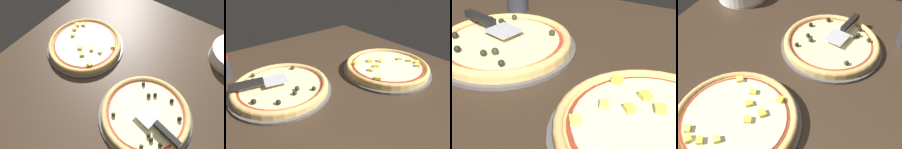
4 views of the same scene
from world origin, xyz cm
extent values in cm
cube|color=#38281C|center=(0.00, 0.00, -1.80)|extent=(122.59, 123.89, 3.60)
cylinder|color=#565451|center=(-8.00, -15.27, 0.50)|extent=(38.84, 38.84, 1.00)
cylinder|color=#DBAD60|center=(-8.00, -15.27, 1.82)|extent=(36.51, 36.51, 1.64)
torus|color=#DBAD60|center=(-8.00, -15.27, 2.64)|extent=(36.51, 36.51, 2.42)
cylinder|color=#A33823|center=(-8.00, -15.27, 2.72)|extent=(31.73, 31.73, 0.15)
cylinder|color=beige|center=(-8.00, -15.27, 2.84)|extent=(29.93, 29.93, 0.40)
sphere|color=black|center=(3.09, -7.36, 3.85)|extent=(1.62, 1.62, 1.62)
sphere|color=black|center=(-15.54, -20.96, 3.85)|extent=(1.63, 1.63, 1.63)
sphere|color=#282D19|center=(-0.62, -12.18, 3.94)|extent=(1.81, 1.81, 1.81)
sphere|color=black|center=(-16.28, -26.32, 3.88)|extent=(1.68, 1.68, 1.68)
sphere|color=black|center=(2.86, -21.26, 3.91)|extent=(1.75, 1.75, 1.75)
sphere|color=#282D19|center=(-20.82, -20.99, 3.86)|extent=(1.64, 1.64, 1.64)
sphere|color=#282D19|center=(-16.56, -5.23, 3.91)|extent=(1.74, 1.74, 1.74)
sphere|color=black|center=(-2.65, -27.49, 3.95)|extent=(1.83, 1.83, 1.83)
sphere|color=black|center=(-16.43, -22.55, 3.90)|extent=(1.72, 1.72, 1.72)
sphere|color=black|center=(1.29, -14.26, 3.87)|extent=(1.66, 1.66, 1.66)
cylinder|color=#565451|center=(6.77, 29.39, 0.50)|extent=(38.90, 38.90, 1.00)
cylinder|color=#DBAD60|center=(6.77, 29.39, 2.04)|extent=(36.57, 36.57, 2.08)
torus|color=#DBAD60|center=(6.77, 29.39, 3.08)|extent=(36.57, 36.57, 1.89)
cylinder|color=maroon|center=(6.77, 29.39, 3.16)|extent=(31.78, 31.78, 0.15)
cylinder|color=beige|center=(6.77, 29.39, 3.28)|extent=(29.98, 29.98, 0.40)
cube|color=#F9E05B|center=(7.11, 37.88, 4.03)|extent=(2.76, 2.76, 1.09)
cube|color=#F9E05B|center=(14.22, 40.98, 4.03)|extent=(2.70, 2.74, 1.09)
cube|color=#F9E05B|center=(12.97, 16.58, 4.03)|extent=(2.96, 2.93, 1.09)
cube|color=#F9E05B|center=(16.35, 38.49, 4.03)|extent=(2.69, 2.86, 1.09)
cube|color=#F4D64C|center=(11.01, 40.05, 4.03)|extent=(2.58, 2.74, 1.09)
cube|color=yellow|center=(5.28, 23.96, 4.03)|extent=(2.75, 2.73, 1.09)
cube|color=#F4D64C|center=(2.69, 29.09, 4.03)|extent=(2.84, 2.78, 1.09)
cube|color=#F9E05B|center=(6.46, 19.44, 4.03)|extent=(2.60, 2.37, 1.09)
cube|color=yellow|center=(-2.51, 18.72, 4.03)|extent=(1.95, 2.12, 1.09)
cube|color=yellow|center=(-0.35, 25.49, 4.03)|extent=(3.04, 3.04, 1.09)
cube|color=#B7B7BC|center=(-9.63, -16.35, 4.99)|extent=(9.00, 9.93, 0.24)
cube|color=black|center=(-11.87, -26.37, 5.87)|extent=(4.77, 12.18, 2.00)
camera|label=1|loc=(-46.45, -26.31, 84.85)|focal=35.00mm
camera|label=2|loc=(60.80, -42.92, 46.99)|focal=35.00mm
camera|label=3|loc=(50.75, 34.67, 40.40)|focal=50.00mm
camera|label=4|loc=(-25.53, 62.74, 66.42)|focal=42.00mm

